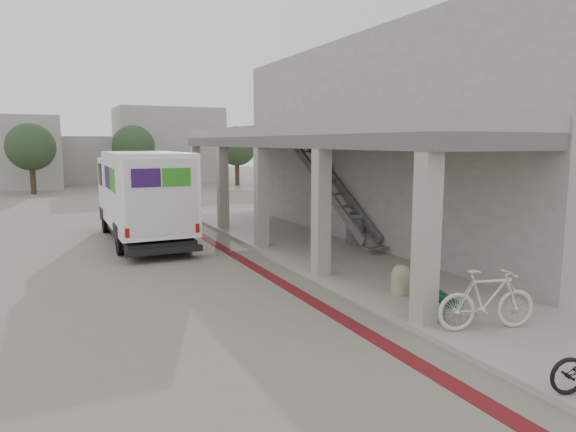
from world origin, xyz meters
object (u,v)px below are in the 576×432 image
fedex_truck (142,194)px  bicycle_cream (487,300)px  bench (438,299)px  utility_cabinet (355,229)px

fedex_truck → bicycle_cream: 12.58m
fedex_truck → bench: bearing=-69.9°
bench → bicycle_cream: bicycle_cream is taller
utility_cabinet → bicycle_cream: (-2.12, -7.67, 0.04)m
bench → utility_cabinet: utility_cabinet is taller
fedex_truck → bench: size_ratio=4.45×
fedex_truck → utility_cabinet: bearing=-34.2°
fedex_truck → bicycle_cream: bearing=-71.1°
utility_cabinet → bicycle_cream: size_ratio=0.56×
fedex_truck → bicycle_cream: fedex_truck is taller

